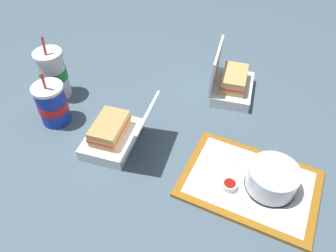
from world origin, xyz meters
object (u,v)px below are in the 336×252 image
Objects in this scene: clamshell_sandwich_right at (114,134)px; plastic_fork at (243,167)px; cake_container at (272,179)px; clamshell_sandwich_back at (231,83)px; food_tray at (249,185)px; soda_cup_left at (53,74)px; soda_cup_front at (52,104)px; ketchup_cup at (229,186)px.

plastic_fork is at bearing 22.55° from clamshell_sandwich_right.
clamshell_sandwich_right is (-0.37, -0.15, 0.03)m from plastic_fork.
clamshell_sandwich_back is (-0.30, 0.30, -0.00)m from cake_container.
plastic_fork is (-0.09, 0.02, -0.03)m from cake_container.
soda_cup_left is (-0.74, -0.06, 0.08)m from food_tray.
clamshell_sandwich_back is at bearing 70.06° from clamshell_sandwich_right.
clamshell_sandwich_back is at bearing 114.96° from plastic_fork.
clamshell_sandwich_right is 1.26× the size of soda_cup_front.
plastic_fork is 0.63m from soda_cup_front.
soda_cup_left reaches higher than ketchup_cup.
clamshell_sandwich_back is 0.62m from soda_cup_front.
clamshell_sandwich_back reaches higher than ketchup_cup.
soda_cup_front is (-0.39, -0.48, 0.03)m from clamshell_sandwich_back.
soda_cup_front reaches higher than cake_container.
soda_cup_front reaches higher than food_tray.
plastic_fork is at bearing 135.66° from food_tray.
cake_container is at bearing -20.98° from plastic_fork.
food_tray is at bearing 4.76° from soda_cup_left.
soda_cup_front is at bearing -166.44° from food_tray.
cake_container is 0.60× the size of clamshell_sandwich_back.
soda_cup_front is (-0.23, -0.04, 0.03)m from clamshell_sandwich_right.
food_tray is 2.06× the size of soda_cup_front.
soda_cup_front is at bearing -129.20° from clamshell_sandwich_back.
ketchup_cup is (-0.04, -0.05, 0.02)m from food_tray.
plastic_fork is 0.55× the size of soda_cup_front.
plastic_fork is (-0.04, 0.04, 0.01)m from food_tray.
ketchup_cup is 0.43m from clamshell_sandwich_back.
clamshell_sandwich_back reaches higher than cake_container.
food_tray is 1.63× the size of clamshell_sandwich_right.
ketchup_cup is at bearing -60.54° from clamshell_sandwich_back.
plastic_fork is at bearing 8.21° from soda_cup_left.
soda_cup_front is at bearing -169.90° from clamshell_sandwich_right.
clamshell_sandwich_right reaches higher than ketchup_cup.
ketchup_cup is at bearing -139.37° from cake_container.
clamshell_sandwich_back is 0.91× the size of clamshell_sandwich_right.
clamshell_sandwich_back is at bearing 38.10° from soda_cup_left.
ketchup_cup is 0.16× the size of clamshell_sandwich_right.
clamshell_sandwich_right is 1.07× the size of soda_cup_left.
cake_container is at bearing 40.63° from ketchup_cup.
ketchup_cup reaches higher than food_tray.
ketchup_cup is at bearing -126.80° from food_tray.
soda_cup_front is at bearing -165.48° from cake_container.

